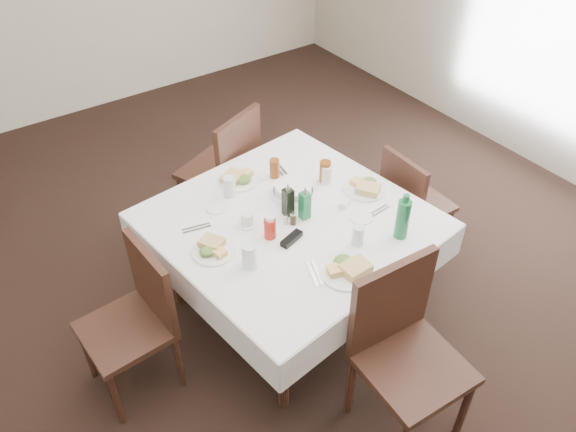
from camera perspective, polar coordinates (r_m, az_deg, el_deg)
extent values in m
plane|color=black|center=(3.75, -1.77, -10.75)|extent=(7.00, 7.00, 0.00)
cylinder|color=black|center=(3.10, -0.47, -14.95)|extent=(0.06, 0.06, 0.72)
cylinder|color=black|center=(3.68, -11.50, -4.68)|extent=(0.06, 0.06, 0.72)
cylinder|color=black|center=(3.63, 12.09, -5.50)|extent=(0.06, 0.06, 0.72)
cylinder|color=black|center=(4.14, 0.71, 2.08)|extent=(0.06, 0.06, 0.72)
cube|color=black|center=(3.33, 0.23, -0.61)|extent=(1.47, 1.47, 0.03)
cube|color=white|center=(3.31, 0.23, -0.33)|extent=(1.62, 1.62, 0.01)
cube|color=white|center=(3.84, -7.09, 3.57)|extent=(1.44, 0.19, 0.22)
cube|color=white|center=(3.04, 9.54, -8.44)|extent=(1.44, 0.19, 0.22)
cube|color=white|center=(3.80, 8.34, 3.10)|extent=(0.19, 1.44, 0.22)
cube|color=white|center=(3.08, -9.89, -7.71)|extent=(0.19, 1.44, 0.22)
cube|color=black|center=(4.21, -7.17, 4.57)|extent=(0.62, 0.62, 0.04)
cube|color=black|center=(3.95, -5.00, 6.71)|extent=(0.45, 0.22, 0.52)
cylinder|color=black|center=(4.59, -7.38, 4.12)|extent=(0.04, 0.04, 0.49)
cylinder|color=black|center=(4.38, -3.16, 2.48)|extent=(0.04, 0.04, 0.49)
cylinder|color=black|center=(4.35, -10.70, 1.43)|extent=(0.04, 0.04, 0.49)
cylinder|color=black|center=(4.13, -6.41, -0.44)|extent=(0.04, 0.04, 0.49)
cube|color=black|center=(2.98, 12.61, -14.80)|extent=(0.52, 0.52, 0.04)
cube|color=black|center=(2.87, 10.41, -8.71)|extent=(0.49, 0.07, 0.54)
cylinder|color=black|center=(3.18, 6.36, -16.65)|extent=(0.04, 0.04, 0.50)
cylinder|color=black|center=(3.22, 17.50, -18.08)|extent=(0.04, 0.04, 0.50)
cylinder|color=black|center=(3.36, 12.33, -13.22)|extent=(0.04, 0.04, 0.50)
cube|color=black|center=(4.08, 13.02, 1.19)|extent=(0.42, 0.42, 0.04)
cube|color=black|center=(3.83, 11.51, 2.86)|extent=(0.05, 0.41, 0.45)
cylinder|color=black|center=(4.23, 15.96, -1.46)|extent=(0.03, 0.03, 0.42)
cylinder|color=black|center=(4.02, 12.51, -3.31)|extent=(0.03, 0.03, 0.42)
cylinder|color=black|center=(4.40, 12.71, 1.04)|extent=(0.03, 0.03, 0.42)
cylinder|color=black|center=(4.20, 9.24, -0.61)|extent=(0.03, 0.03, 0.42)
cube|color=black|center=(3.24, -16.21, -11.13)|extent=(0.47, 0.47, 0.04)
cube|color=black|center=(3.11, -13.69, -6.66)|extent=(0.07, 0.44, 0.48)
cylinder|color=black|center=(3.51, -19.74, -12.85)|extent=(0.04, 0.04, 0.45)
cylinder|color=black|center=(3.57, -14.13, -10.16)|extent=(0.04, 0.04, 0.45)
cylinder|color=black|center=(3.28, -17.07, -17.25)|extent=(0.04, 0.04, 0.45)
cylinder|color=black|center=(3.34, -11.03, -14.22)|extent=(0.04, 0.04, 0.45)
cylinder|color=white|center=(3.62, -4.94, 3.70)|extent=(0.26, 0.26, 0.01)
cube|color=tan|center=(3.60, -5.64, 3.96)|extent=(0.17, 0.16, 0.04)
cube|color=#D99049|center=(3.63, -4.36, 4.32)|extent=(0.10, 0.08, 0.03)
ellipsoid|color=#356119|center=(3.58, -4.52, 3.78)|extent=(0.10, 0.09, 0.04)
cylinder|color=white|center=(2.99, 5.91, -5.62)|extent=(0.29, 0.29, 0.02)
cube|color=tan|center=(2.97, 6.87, -5.29)|extent=(0.15, 0.12, 0.05)
cube|color=#D99049|center=(2.96, 4.97, -5.49)|extent=(0.11, 0.10, 0.04)
ellipsoid|color=#356119|center=(3.00, 5.61, -4.57)|extent=(0.11, 0.10, 0.05)
cylinder|color=white|center=(3.56, 7.77, 2.76)|extent=(0.27, 0.27, 0.01)
cube|color=tan|center=(3.51, 8.15, 2.74)|extent=(0.17, 0.18, 0.04)
cube|color=#D99049|center=(3.57, 7.15, 3.40)|extent=(0.09, 0.10, 0.03)
ellipsoid|color=#356119|center=(3.57, 8.23, 3.46)|extent=(0.10, 0.09, 0.04)
cylinder|color=white|center=(3.12, -7.56, -3.53)|extent=(0.24, 0.24, 0.01)
cube|color=tan|center=(3.13, -7.76, -2.70)|extent=(0.15, 0.16, 0.04)
cube|color=#D99049|center=(3.08, -7.07, -3.64)|extent=(0.08, 0.09, 0.03)
ellipsoid|color=#356119|center=(3.08, -8.19, -3.53)|extent=(0.09, 0.08, 0.04)
cylinder|color=white|center=(3.41, -7.23, 0.88)|extent=(0.14, 0.14, 0.01)
cylinder|color=white|center=(3.34, 7.44, -0.16)|extent=(0.14, 0.14, 0.01)
cylinder|color=silver|center=(3.46, -5.97, 2.98)|extent=(0.07, 0.07, 0.13)
cylinder|color=silver|center=(3.13, 7.12, -1.95)|extent=(0.07, 0.07, 0.12)
cylinder|color=silver|center=(3.57, 3.93, 4.22)|extent=(0.07, 0.07, 0.12)
cylinder|color=silver|center=(2.97, -3.94, -4.07)|extent=(0.08, 0.08, 0.15)
cylinder|color=brown|center=(3.61, -1.38, 4.86)|extent=(0.06, 0.06, 0.13)
cylinder|color=brown|center=(3.57, 3.78, 4.52)|extent=(0.07, 0.07, 0.15)
cylinder|color=silver|center=(3.47, 0.51, 2.35)|extent=(0.25, 0.25, 0.05)
cylinder|color=white|center=(3.45, 0.52, 2.81)|extent=(0.23, 0.23, 0.05)
cube|color=black|center=(3.28, 0.00, 1.40)|extent=(0.06, 0.06, 0.18)
cone|color=silver|center=(3.21, 0.00, 3.01)|extent=(0.03, 0.03, 0.05)
cube|color=#1A703C|center=(3.26, 1.71, 1.06)|extent=(0.05, 0.05, 0.18)
cone|color=silver|center=(3.19, 1.75, 2.66)|extent=(0.03, 0.03, 0.05)
cylinder|color=red|center=(3.15, -1.85, -1.27)|extent=(0.07, 0.07, 0.13)
cylinder|color=white|center=(3.10, -1.87, -0.23)|extent=(0.05, 0.05, 0.02)
cylinder|color=white|center=(3.26, -0.26, -0.39)|extent=(0.03, 0.03, 0.06)
cylinder|color=silver|center=(3.24, -0.26, 0.05)|extent=(0.03, 0.03, 0.01)
cylinder|color=#3B2F1E|center=(3.25, 0.52, -0.32)|extent=(0.04, 0.04, 0.07)
cylinder|color=silver|center=(3.22, 0.52, 0.24)|extent=(0.04, 0.04, 0.01)
cylinder|color=white|center=(3.27, -4.13, -0.83)|extent=(0.11, 0.11, 0.01)
cylinder|color=white|center=(3.25, -4.16, -0.27)|extent=(0.07, 0.07, 0.08)
cylinder|color=black|center=(3.23, -4.18, 0.09)|extent=(0.06, 0.06, 0.01)
torus|color=white|center=(3.28, -3.93, 0.21)|extent=(0.04, 0.04, 0.05)
cube|color=black|center=(3.15, 0.36, -2.32)|extent=(0.16, 0.09, 0.03)
cylinder|color=#1A703C|center=(3.18, 11.57, -0.32)|extent=(0.08, 0.08, 0.25)
cylinder|color=#1A703C|center=(3.09, 11.91, 1.75)|extent=(0.04, 0.04, 0.04)
cube|color=white|center=(3.41, 5.80, 1.27)|extent=(0.09, 0.07, 0.04)
cube|color=pink|center=(3.40, 5.81, 1.35)|extent=(0.07, 0.05, 0.02)
cube|color=silver|center=(3.72, -1.22, 4.89)|extent=(0.05, 0.20, 0.01)
cube|color=silver|center=(3.73, -0.79, 5.01)|extent=(0.05, 0.20, 0.01)
cube|color=silver|center=(2.98, 3.00, -5.75)|extent=(0.08, 0.18, 0.01)
cube|color=silver|center=(2.97, 2.47, -5.85)|extent=(0.08, 0.18, 0.01)
cube|color=silver|center=(3.40, 9.39, 0.41)|extent=(0.16, 0.03, 0.01)
cube|color=silver|center=(3.41, 9.09, 0.61)|extent=(0.16, 0.03, 0.01)
cube|color=silver|center=(3.29, -9.32, -1.09)|extent=(0.17, 0.05, 0.01)
cube|color=silver|center=(3.27, -9.20, -1.37)|extent=(0.17, 0.05, 0.01)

